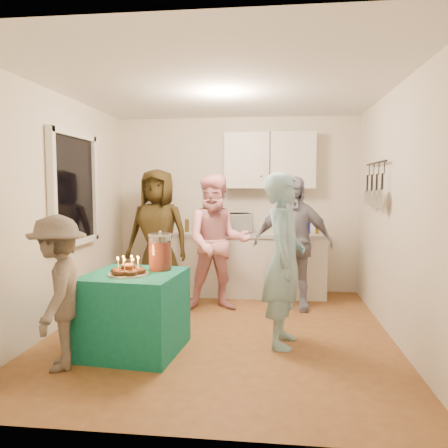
# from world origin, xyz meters

# --- Properties ---
(floor) EXTENTS (4.00, 4.00, 0.00)m
(floor) POSITION_xyz_m (0.00, 0.00, 0.00)
(floor) COLOR brown
(floor) RESTS_ON ground
(ceiling) EXTENTS (4.00, 4.00, 0.00)m
(ceiling) POSITION_xyz_m (0.00, 0.00, 2.60)
(ceiling) COLOR white
(ceiling) RESTS_ON floor
(back_wall) EXTENTS (3.60, 3.60, 0.00)m
(back_wall) POSITION_xyz_m (0.00, 2.00, 1.30)
(back_wall) COLOR silver
(back_wall) RESTS_ON floor
(left_wall) EXTENTS (4.00, 4.00, 0.00)m
(left_wall) POSITION_xyz_m (-1.80, 0.00, 1.30)
(left_wall) COLOR silver
(left_wall) RESTS_ON floor
(right_wall) EXTENTS (4.00, 4.00, 0.00)m
(right_wall) POSITION_xyz_m (1.80, 0.00, 1.30)
(right_wall) COLOR silver
(right_wall) RESTS_ON floor
(window_night) EXTENTS (0.04, 1.00, 1.20)m
(window_night) POSITION_xyz_m (-1.77, 0.30, 1.55)
(window_night) COLOR black
(window_night) RESTS_ON left_wall
(counter) EXTENTS (2.20, 0.58, 0.86)m
(counter) POSITION_xyz_m (0.20, 1.70, 0.43)
(counter) COLOR white
(counter) RESTS_ON floor
(countertop) EXTENTS (2.24, 0.62, 0.05)m
(countertop) POSITION_xyz_m (0.20, 1.70, 0.89)
(countertop) COLOR beige
(countertop) RESTS_ON counter
(upper_cabinet) EXTENTS (1.30, 0.30, 0.80)m
(upper_cabinet) POSITION_xyz_m (0.50, 1.85, 1.95)
(upper_cabinet) COLOR white
(upper_cabinet) RESTS_ON back_wall
(pot_rack) EXTENTS (0.12, 1.00, 0.60)m
(pot_rack) POSITION_xyz_m (1.72, 0.70, 1.60)
(pot_rack) COLOR black
(pot_rack) RESTS_ON right_wall
(microwave) EXTENTS (0.57, 0.45, 0.28)m
(microwave) POSITION_xyz_m (-0.02, 1.70, 1.05)
(microwave) COLOR white
(microwave) RESTS_ON countertop
(party_table) EXTENTS (0.93, 0.93, 0.76)m
(party_table) POSITION_xyz_m (-0.75, -0.63, 0.38)
(party_table) COLOR #106F57
(party_table) RESTS_ON floor
(donut_cake) EXTENTS (0.38, 0.38, 0.18)m
(donut_cake) POSITION_xyz_m (-0.77, -0.71, 0.85)
(donut_cake) COLOR #381C0C
(donut_cake) RESTS_ON party_table
(punch_jar) EXTENTS (0.22, 0.22, 0.34)m
(punch_jar) POSITION_xyz_m (-0.54, -0.44, 0.93)
(punch_jar) COLOR red
(punch_jar) RESTS_ON party_table
(man_birthday) EXTENTS (0.48, 0.67, 1.71)m
(man_birthday) POSITION_xyz_m (0.67, -0.29, 0.86)
(man_birthday) COLOR #8AB7CA
(man_birthday) RESTS_ON floor
(woman_back_left) EXTENTS (0.95, 0.68, 1.82)m
(woman_back_left) POSITION_xyz_m (-1.05, 1.36, 0.91)
(woman_back_left) COLOR brown
(woman_back_left) RESTS_ON floor
(woman_back_center) EXTENTS (0.94, 0.79, 1.73)m
(woman_back_center) POSITION_xyz_m (-0.15, 0.87, 0.87)
(woman_back_center) COLOR pink
(woman_back_center) RESTS_ON floor
(woman_back_right) EXTENTS (1.01, 0.44, 1.71)m
(woman_back_right) POSITION_xyz_m (0.81, 1.02, 0.85)
(woman_back_right) COLOR #101337
(woman_back_right) RESTS_ON floor
(child_near_left) EXTENTS (0.71, 0.97, 1.34)m
(child_near_left) POSITION_xyz_m (-1.28, -1.07, 0.67)
(child_near_left) COLOR #534A42
(child_near_left) RESTS_ON floor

